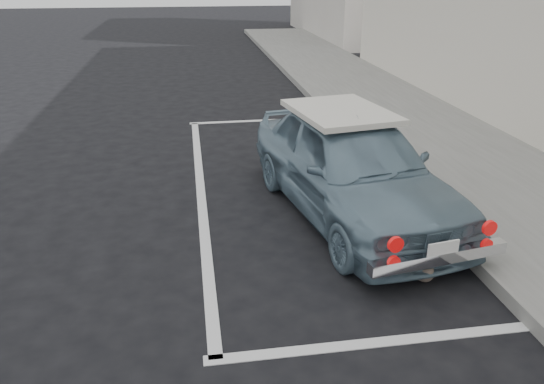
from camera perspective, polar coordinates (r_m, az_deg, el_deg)
The scene contains 7 objects.
ground at distance 4.96m, azimuth 4.28°, elevation -12.79°, with size 80.00×80.00×0.00m, color black.
sidewalk at distance 7.76m, azimuth 24.40°, elevation -0.40°, with size 2.80×40.00×0.15m, color slate.
pline_rear at distance 4.71m, azimuth 11.87°, elevation -15.50°, with size 3.00×0.12×0.01m, color silver.
pline_front at distance 10.89m, azimuth -0.88°, elevation 7.71°, with size 3.00×0.12×0.01m, color silver.
pline_side at distance 7.48m, azimuth -7.67°, elevation 0.12°, with size 0.12×7.00×0.01m, color silver.
retro_coupe at distance 6.58m, azimuth 8.56°, elevation 2.92°, with size 2.15×4.03×1.30m.
cat at distance 5.55m, azimuth 16.03°, elevation -7.95°, with size 0.30×0.49×0.27m.
Camera 1 is at (-0.98, -3.90, 2.91)m, focal length 35.00 mm.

